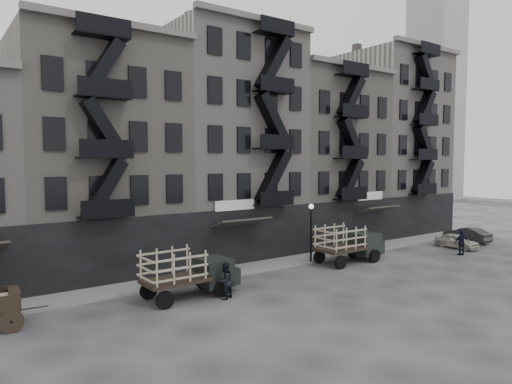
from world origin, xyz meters
TOP-DOWN VIEW (x-y plane):
  - ground at (0.00, 0.00)m, footprint 140.00×140.00m
  - sidewalk at (0.00, 3.75)m, footprint 55.00×2.50m
  - building_midwest at (-10.00, 9.83)m, footprint 10.00×11.35m
  - building_center at (-0.00, 9.82)m, footprint 10.00×11.35m
  - building_mideast at (10.00, 9.83)m, footprint 10.00×11.35m
  - building_east at (20.00, 9.82)m, footprint 10.00×11.35m
  - lamp_post at (3.00, 2.60)m, footprint 0.36×0.36m
  - distant_tower at (60.00, 30.00)m, footprint 8.00×8.00m
  - stake_truck_west at (-7.93, 0.37)m, footprint 5.41×2.32m
  - stake_truck_east at (5.37, 1.12)m, footprint 5.58×2.37m
  - car_east at (16.77, -0.44)m, footprint 1.64×3.68m
  - car_far at (20.20, 0.60)m, footprint 1.68×4.20m
  - pedestrian_mid at (-6.49, -1.00)m, footprint 1.17×1.07m
  - policeman at (14.38, -2.24)m, footprint 1.25×0.94m

SIDE VIEW (x-z plane):
  - ground at x=0.00m, z-range 0.00..0.00m
  - sidewalk at x=0.00m, z-range 0.00..0.15m
  - car_east at x=16.77m, z-range 0.00..1.23m
  - car_far at x=20.20m, z-range 0.00..1.36m
  - pedestrian_mid at x=-6.49m, z-range 0.00..1.96m
  - policeman at x=14.38m, z-range 0.00..1.98m
  - stake_truck_west at x=-7.93m, z-range 0.19..2.88m
  - stake_truck_east at x=5.37m, z-range 0.20..2.98m
  - lamp_post at x=3.00m, z-range 0.64..4.92m
  - building_midwest at x=-10.00m, z-range -0.60..15.60m
  - building_mideast at x=10.00m, z-range -0.60..15.60m
  - building_center at x=0.00m, z-range -0.60..17.60m
  - building_east at x=20.00m, z-range -0.60..18.60m
  - distant_tower at x=60.00m, z-range 0.76..66.76m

